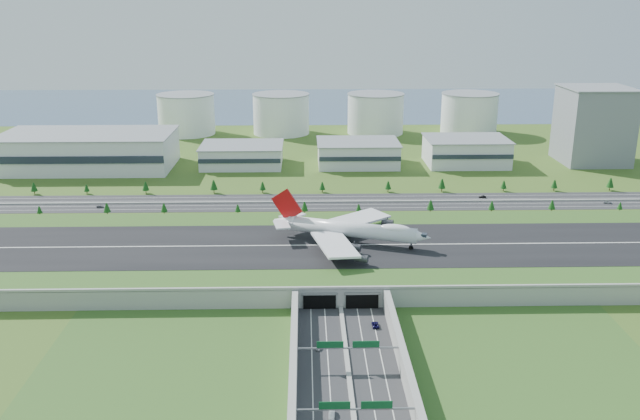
{
  "coord_description": "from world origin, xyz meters",
  "views": [
    {
      "loc": [
        -13.96,
        -296.05,
        119.78
      ],
      "look_at": [
        -6.37,
        35.0,
        14.32
      ],
      "focal_mm": 38.0,
      "sensor_mm": 36.0,
      "label": 1
    }
  ],
  "objects_px": {
    "office_tower": "(594,126)",
    "boeing_747": "(350,229)",
    "car_1": "(332,414)",
    "car_0": "(318,347)",
    "car_2": "(375,325)",
    "car_4": "(100,206)",
    "car_5": "(482,197)",
    "fuel_tank_a": "(186,115)",
    "car_6": "(607,202)",
    "car_7": "(288,198)"
  },
  "relations": [
    {
      "from": "boeing_747",
      "to": "car_2",
      "type": "distance_m",
      "value": 71.19
    },
    {
      "from": "car_1",
      "to": "car_5",
      "type": "bearing_deg",
      "value": 70.21
    },
    {
      "from": "car_5",
      "to": "boeing_747",
      "type": "bearing_deg",
      "value": -34.12
    },
    {
      "from": "boeing_747",
      "to": "office_tower",
      "type": "bearing_deg",
      "value": 64.27
    },
    {
      "from": "boeing_747",
      "to": "car_6",
      "type": "height_order",
      "value": "boeing_747"
    },
    {
      "from": "office_tower",
      "to": "boeing_747",
      "type": "bearing_deg",
      "value": -135.23
    },
    {
      "from": "car_6",
      "to": "car_0",
      "type": "bearing_deg",
      "value": 149.97
    },
    {
      "from": "boeing_747",
      "to": "car_7",
      "type": "distance_m",
      "value": 104.38
    },
    {
      "from": "car_6",
      "to": "office_tower",
      "type": "bearing_deg",
      "value": -0.83
    },
    {
      "from": "car_1",
      "to": "car_7",
      "type": "distance_m",
      "value": 225.73
    },
    {
      "from": "office_tower",
      "to": "car_1",
      "type": "distance_m",
      "value": 380.04
    },
    {
      "from": "office_tower",
      "to": "boeing_747",
      "type": "height_order",
      "value": "office_tower"
    },
    {
      "from": "car_4",
      "to": "car_6",
      "type": "distance_m",
      "value": 302.96
    },
    {
      "from": "car_1",
      "to": "car_2",
      "type": "distance_m",
      "value": 59.84
    },
    {
      "from": "car_0",
      "to": "car_2",
      "type": "xyz_separation_m",
      "value": [
        21.88,
        16.63,
        0.08
      ]
    },
    {
      "from": "boeing_747",
      "to": "car_2",
      "type": "xyz_separation_m",
      "value": [
        5.3,
        -69.61,
        -13.93
      ]
    },
    {
      "from": "car_1",
      "to": "car_7",
      "type": "height_order",
      "value": "car_7"
    },
    {
      "from": "car_2",
      "to": "car_5",
      "type": "distance_m",
      "value": 187.7
    },
    {
      "from": "car_1",
      "to": "car_0",
      "type": "bearing_deg",
      "value": 99.04
    },
    {
      "from": "boeing_747",
      "to": "car_4",
      "type": "bearing_deg",
      "value": 168.97
    },
    {
      "from": "car_2",
      "to": "car_4",
      "type": "bearing_deg",
      "value": -47.95
    },
    {
      "from": "boeing_747",
      "to": "car_1",
      "type": "height_order",
      "value": "boeing_747"
    },
    {
      "from": "car_1",
      "to": "car_6",
      "type": "height_order",
      "value": "car_1"
    },
    {
      "from": "car_4",
      "to": "boeing_747",
      "type": "bearing_deg",
      "value": -124.06
    },
    {
      "from": "boeing_747",
      "to": "car_2",
      "type": "relative_size",
      "value": 13.99
    },
    {
      "from": "fuel_tank_a",
      "to": "car_6",
      "type": "relative_size",
      "value": 10.09
    },
    {
      "from": "car_1",
      "to": "car_7",
      "type": "bearing_deg",
      "value": 99.17
    },
    {
      "from": "car_2",
      "to": "car_5",
      "type": "bearing_deg",
      "value": -118.15
    },
    {
      "from": "fuel_tank_a",
      "to": "car_1",
      "type": "bearing_deg",
      "value": -75.31
    },
    {
      "from": "car_0",
      "to": "car_6",
      "type": "bearing_deg",
      "value": 49.71
    },
    {
      "from": "boeing_747",
      "to": "car_5",
      "type": "xyz_separation_m",
      "value": [
        88.66,
        98.56,
        -13.93
      ]
    },
    {
      "from": "car_7",
      "to": "car_4",
      "type": "bearing_deg",
      "value": -106.38
    },
    {
      "from": "car_0",
      "to": "car_5",
      "type": "distance_m",
      "value": 212.66
    },
    {
      "from": "car_2",
      "to": "car_7",
      "type": "relative_size",
      "value": 0.94
    },
    {
      "from": "car_2",
      "to": "office_tower",
      "type": "bearing_deg",
      "value": -127.5
    },
    {
      "from": "car_2",
      "to": "car_7",
      "type": "distance_m",
      "value": 172.15
    },
    {
      "from": "fuel_tank_a",
      "to": "boeing_747",
      "type": "relative_size",
      "value": 0.67
    },
    {
      "from": "car_2",
      "to": "car_1",
      "type": "bearing_deg",
      "value": 69.93
    },
    {
      "from": "car_1",
      "to": "car_6",
      "type": "distance_m",
      "value": 274.38
    },
    {
      "from": "car_1",
      "to": "car_4",
      "type": "distance_m",
      "value": 246.33
    },
    {
      "from": "boeing_747",
      "to": "car_0",
      "type": "xyz_separation_m",
      "value": [
        -16.58,
        -86.24,
        -14.0
      ]
    },
    {
      "from": "fuel_tank_a",
      "to": "car_4",
      "type": "xyz_separation_m",
      "value": [
        -14.99,
        -222.78,
        -16.7
      ]
    },
    {
      "from": "car_2",
      "to": "car_4",
      "type": "relative_size",
      "value": 1.33
    },
    {
      "from": "car_0",
      "to": "car_7",
      "type": "xyz_separation_m",
      "value": [
        -14.76,
        184.83,
        0.16
      ]
    },
    {
      "from": "fuel_tank_a",
      "to": "car_0",
      "type": "bearing_deg",
      "value": -74.3
    },
    {
      "from": "car_5",
      "to": "car_7",
      "type": "xyz_separation_m",
      "value": [
        -120.0,
        0.03,
        0.09
      ]
    },
    {
      "from": "office_tower",
      "to": "car_5",
      "type": "bearing_deg",
      "value": -138.31
    },
    {
      "from": "car_2",
      "to": "car_6",
      "type": "height_order",
      "value": "car_2"
    },
    {
      "from": "car_7",
      "to": "car_2",
      "type": "bearing_deg",
      "value": -11.74
    },
    {
      "from": "car_6",
      "to": "car_4",
      "type": "bearing_deg",
      "value": 106.26
    }
  ]
}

